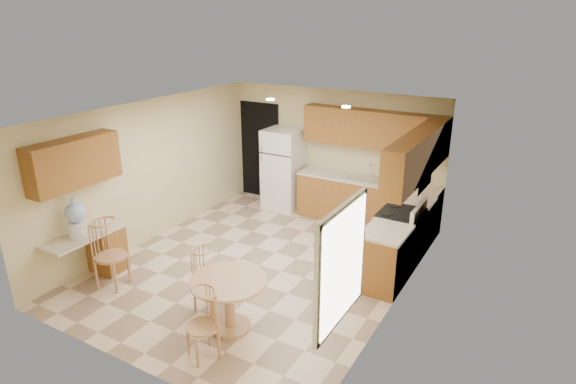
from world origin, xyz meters
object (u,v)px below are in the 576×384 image
Objects in this scene: refrigerator at (284,169)px; chair_table_a at (203,276)px; stove at (399,237)px; water_crock at (76,219)px; dining_table at (229,297)px; chair_table_b at (197,322)px; chair_desk at (104,250)px.

chair_table_a is (1.00, -3.84, -0.30)m from refrigerator.
stove is 4.94m from water_crock.
stove is at bearing 64.55° from dining_table.
chair_table_b reaches higher than dining_table.
stove reaches higher than chair_table_b.
stove is 1.11× the size of dining_table.
chair_desk reaches higher than chair_table_b.
chair_table_b is (0.05, -0.68, 0.06)m from dining_table.
chair_table_a is at bearing 88.08° from chair_desk.
dining_table is 2.67m from water_crock.
water_crock is (-0.45, -0.05, 0.41)m from chair_desk.
dining_table is 0.94× the size of chair_desk.
chair_desk is (-2.15, -0.12, 0.16)m from dining_table.
dining_table is (1.55, -4.00, -0.36)m from refrigerator.
water_crock is at bearing -89.60° from chair_table_a.
chair_desk is (-0.60, -4.12, -0.20)m from refrigerator.
stove is at bearing 135.59° from chair_table_a.
stove is at bearing 36.92° from water_crock.
chair_table_a is (-0.55, 0.17, 0.07)m from dining_table.
refrigerator is 1.54× the size of stove.
chair_table_a is 1.04m from chair_table_b.
chair_desk reaches higher than chair_table_a.
chair_table_b is at bearing 26.51° from chair_table_a.
dining_table is at bearing -58.44° from chair_table_b.
refrigerator reaches higher than dining_table.
stove is at bearing -22.99° from refrigerator.
refrigerator is at bearing -174.18° from chair_table_a.
chair_table_a is at bearing 163.26° from dining_table.
water_crock is (-1.05, -4.17, 0.21)m from refrigerator.
dining_table is 1.12× the size of chair_table_b.
water_crock is (-2.05, -0.33, 0.51)m from chair_table_a.
stove is 4.53m from chair_desk.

